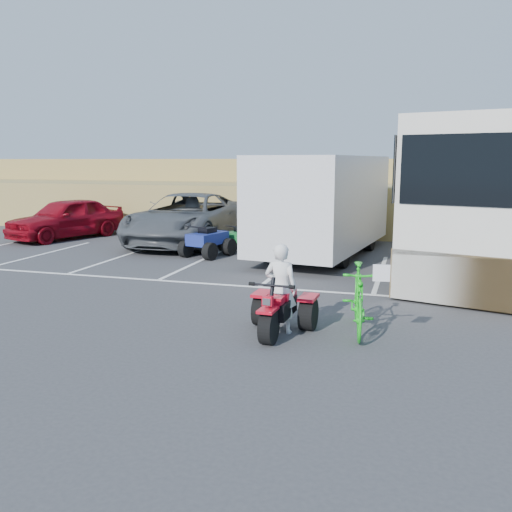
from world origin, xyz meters
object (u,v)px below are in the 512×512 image
(rider, at_px, (281,288))
(rv_motorhome, at_px, (499,207))
(red_trike_atv, at_px, (278,334))
(quad_atv_green, at_px, (241,250))
(green_dirt_bike, at_px, (358,299))
(red_car, at_px, (66,218))
(cargo_trailer, at_px, (323,203))
(quad_atv_blue, at_px, (208,256))
(grey_pickup, at_px, (187,218))

(rider, xyz_separation_m, rv_motorhome, (4.51, 7.76, 0.90))
(red_trike_atv, distance_m, quad_atv_green, 9.10)
(rider, relative_size, green_dirt_bike, 0.79)
(red_car, bearing_deg, cargo_trailer, 12.99)
(quad_atv_blue, bearing_deg, grey_pickup, 140.98)
(quad_atv_green, bearing_deg, red_car, -168.76)
(red_trike_atv, relative_size, rv_motorhome, 0.14)
(red_trike_atv, height_order, rv_motorhome, rv_motorhome)
(rider, relative_size, cargo_trailer, 0.23)
(cargo_trailer, bearing_deg, red_trike_atv, -77.68)
(red_trike_atv, bearing_deg, cargo_trailer, 96.88)
(quad_atv_green, bearing_deg, rider, -50.00)
(red_trike_atv, bearing_deg, grey_pickup, 124.35)
(grey_pickup, bearing_deg, red_car, -178.57)
(cargo_trailer, height_order, quad_atv_blue, cargo_trailer)
(rv_motorhome, distance_m, quad_atv_green, 8.13)
(red_trike_atv, distance_m, green_dirt_bike, 1.55)
(quad_atv_green, bearing_deg, green_dirt_bike, -41.46)
(quad_atv_blue, height_order, quad_atv_green, quad_atv_blue)
(red_trike_atv, height_order, green_dirt_bike, green_dirt_bike)
(green_dirt_bike, height_order, grey_pickup, grey_pickup)
(green_dirt_bike, relative_size, rv_motorhome, 0.18)
(red_car, xyz_separation_m, rv_motorhome, (15.41, -1.36, 0.91))
(grey_pickup, xyz_separation_m, quad_atv_green, (2.46, -1.08, -0.91))
(grey_pickup, distance_m, rv_motorhome, 10.55)
(green_dirt_bike, xyz_separation_m, grey_pickup, (-7.20, 8.98, 0.31))
(red_car, xyz_separation_m, quad_atv_green, (7.48, -0.83, -0.80))
(quad_atv_green, bearing_deg, rv_motorhome, 13.77)
(quad_atv_blue, bearing_deg, rv_motorhome, 21.18)
(red_trike_atv, xyz_separation_m, quad_atv_green, (-3.41, 8.44, 0.00))
(rider, height_order, rv_motorhome, rv_motorhome)
(rider, relative_size, quad_atv_green, 1.17)
(grey_pickup, distance_m, red_car, 5.02)
(rider, bearing_deg, rv_motorhome, -117.49)
(rider, distance_m, rv_motorhome, 9.02)
(rider, xyz_separation_m, quad_atv_blue, (-4.09, 6.88, -0.80))
(red_car, relative_size, quad_atv_green, 3.42)
(quad_atv_blue, xyz_separation_m, quad_atv_green, (0.68, 1.41, 0.00))
(red_trike_atv, distance_m, red_car, 14.33)
(cargo_trailer, xyz_separation_m, quad_atv_blue, (-3.49, -1.15, -1.71))
(grey_pickup, bearing_deg, rv_motorhome, -10.27)
(rider, bearing_deg, quad_atv_blue, -56.56)
(rider, relative_size, grey_pickup, 0.24)
(grey_pickup, bearing_deg, quad_atv_blue, -55.80)
(rider, bearing_deg, green_dirt_bike, -160.91)
(grey_pickup, bearing_deg, cargo_trailer, -15.79)
(green_dirt_bike, bearing_deg, cargo_trailer, 96.10)
(rider, xyz_separation_m, red_car, (-10.90, 9.12, -0.00))
(quad_atv_green, bearing_deg, cargo_trailer, 12.20)
(cargo_trailer, relative_size, quad_atv_blue, 4.50)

